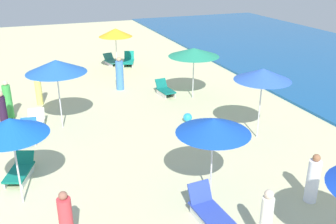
{
  "coord_description": "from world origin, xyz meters",
  "views": [
    {
      "loc": [
        10.75,
        4.05,
        6.37
      ],
      "look_at": [
        -1.69,
        8.78,
        0.93
      ],
      "focal_mm": 40.66,
      "sensor_mm": 36.0,
      "label": 1
    }
  ],
  "objects_px": {
    "lounge_chair_0_1": "(111,61)",
    "umbrella_2": "(56,66)",
    "lounge_chair_2_0": "(35,122)",
    "umbrella_1": "(263,74)",
    "lounge_chair_2_1": "(28,133)",
    "beach_ball_0": "(188,117)",
    "umbrella_3": "(213,126)",
    "beachgoer_6": "(8,101)",
    "umbrella_6": "(10,127)",
    "lounge_chair_3_0": "(209,211)",
    "beachgoer_0": "(66,224)",
    "lounge_chair_6_0": "(20,171)",
    "beachgoer_2": "(3,112)",
    "umbrella_5": "(194,52)",
    "beachgoer_5": "(120,75)",
    "umbrella_0": "(115,33)",
    "beachgoer_4": "(38,89)",
    "lounge_chair_0_0": "(129,61)",
    "beachgoer_3": "(266,220)",
    "beachgoer_1": "(313,180)"
  },
  "relations": [
    {
      "from": "lounge_chair_3_0",
      "to": "beachgoer_3",
      "type": "bearing_deg",
      "value": -64.35
    },
    {
      "from": "lounge_chair_2_1",
      "to": "umbrella_3",
      "type": "relative_size",
      "value": 0.56
    },
    {
      "from": "lounge_chair_2_1",
      "to": "beachgoer_6",
      "type": "relative_size",
      "value": 0.82
    },
    {
      "from": "lounge_chair_2_1",
      "to": "lounge_chair_2_0",
      "type": "bearing_deg",
      "value": 80.67
    },
    {
      "from": "lounge_chair_3_0",
      "to": "beachgoer_2",
      "type": "relative_size",
      "value": 0.92
    },
    {
      "from": "beach_ball_0",
      "to": "lounge_chair_2_1",
      "type": "bearing_deg",
      "value": -95.2
    },
    {
      "from": "lounge_chair_6_0",
      "to": "beachgoer_2",
      "type": "bearing_deg",
      "value": 117.11
    },
    {
      "from": "lounge_chair_2_0",
      "to": "beachgoer_0",
      "type": "xyz_separation_m",
      "value": [
        7.53,
        0.36,
        0.5
      ]
    },
    {
      "from": "beachgoer_2",
      "to": "beachgoer_5",
      "type": "xyz_separation_m",
      "value": [
        -3.2,
        5.5,
        0.03
      ]
    },
    {
      "from": "beachgoer_2",
      "to": "umbrella_0",
      "type": "bearing_deg",
      "value": -1.26
    },
    {
      "from": "lounge_chair_2_0",
      "to": "umbrella_1",
      "type": "bearing_deg",
      "value": -16.18
    },
    {
      "from": "beachgoer_0",
      "to": "lounge_chair_0_0",
      "type": "bearing_deg",
      "value": 175.81
    },
    {
      "from": "beachgoer_3",
      "to": "umbrella_3",
      "type": "bearing_deg",
      "value": -135.57
    },
    {
      "from": "umbrella_0",
      "to": "umbrella_2",
      "type": "distance_m",
      "value": 8.18
    },
    {
      "from": "beachgoer_0",
      "to": "beachgoer_6",
      "type": "bearing_deg",
      "value": -155.66
    },
    {
      "from": "umbrella_5",
      "to": "beachgoer_5",
      "type": "distance_m",
      "value": 4.17
    },
    {
      "from": "umbrella_5",
      "to": "umbrella_6",
      "type": "xyz_separation_m",
      "value": [
        6.11,
        -7.95,
        0.06
      ]
    },
    {
      "from": "umbrella_5",
      "to": "beachgoer_6",
      "type": "height_order",
      "value": "umbrella_5"
    },
    {
      "from": "lounge_chair_3_0",
      "to": "beachgoer_0",
      "type": "height_order",
      "value": "beachgoer_0"
    },
    {
      "from": "lounge_chair_2_0",
      "to": "beachgoer_0",
      "type": "relative_size",
      "value": 0.83
    },
    {
      "from": "lounge_chair_2_0",
      "to": "beach_ball_0",
      "type": "xyz_separation_m",
      "value": [
        1.62,
        5.95,
        -0.07
      ]
    },
    {
      "from": "umbrella_3",
      "to": "beachgoer_6",
      "type": "bearing_deg",
      "value": -146.72
    },
    {
      "from": "lounge_chair_0_0",
      "to": "beachgoer_4",
      "type": "distance_m",
      "value": 7.78
    },
    {
      "from": "lounge_chair_0_1",
      "to": "umbrella_2",
      "type": "relative_size",
      "value": 0.51
    },
    {
      "from": "umbrella_5",
      "to": "beachgoer_5",
      "type": "xyz_separation_m",
      "value": [
        -2.52,
        -2.98,
        -1.47
      ]
    },
    {
      "from": "lounge_chair_2_1",
      "to": "beachgoer_4",
      "type": "xyz_separation_m",
      "value": [
        -3.69,
        0.63,
        0.51
      ]
    },
    {
      "from": "lounge_chair_3_0",
      "to": "beach_ball_0",
      "type": "relative_size",
      "value": 4.0
    },
    {
      "from": "beachgoer_0",
      "to": "lounge_chair_6_0",
      "type": "bearing_deg",
      "value": -149.09
    },
    {
      "from": "beachgoer_0",
      "to": "umbrella_2",
      "type": "bearing_deg",
      "value": -169.22
    },
    {
      "from": "lounge_chair_0_0",
      "to": "beachgoer_3",
      "type": "height_order",
      "value": "beachgoer_3"
    },
    {
      "from": "lounge_chair_2_1",
      "to": "beach_ball_0",
      "type": "xyz_separation_m",
      "value": [
        0.57,
        6.25,
        -0.08
      ]
    },
    {
      "from": "lounge_chair_0_1",
      "to": "umbrella_5",
      "type": "xyz_separation_m",
      "value": [
        7.52,
        2.29,
        2.03
      ]
    },
    {
      "from": "beachgoer_3",
      "to": "beachgoer_1",
      "type": "bearing_deg",
      "value": 153.61
    },
    {
      "from": "umbrella_5",
      "to": "beachgoer_3",
      "type": "distance_m",
      "value": 10.44
    },
    {
      "from": "beachgoer_2",
      "to": "beachgoer_1",
      "type": "bearing_deg",
      "value": -93.33
    },
    {
      "from": "beachgoer_3",
      "to": "umbrella_2",
      "type": "bearing_deg",
      "value": -119.05
    },
    {
      "from": "umbrella_6",
      "to": "umbrella_2",
      "type": "bearing_deg",
      "value": 161.33
    },
    {
      "from": "lounge_chair_2_0",
      "to": "lounge_chair_6_0",
      "type": "distance_m",
      "value": 3.83
    },
    {
      "from": "lounge_chair_0_0",
      "to": "beachgoer_4",
      "type": "bearing_deg",
      "value": -117.3
    },
    {
      "from": "umbrella_3",
      "to": "umbrella_5",
      "type": "height_order",
      "value": "umbrella_5"
    },
    {
      "from": "lounge_chair_0_1",
      "to": "beachgoer_4",
      "type": "distance_m",
      "value": 7.52
    },
    {
      "from": "umbrella_2",
      "to": "umbrella_6",
      "type": "height_order",
      "value": "umbrella_2"
    },
    {
      "from": "lounge_chair_2_1",
      "to": "umbrella_5",
      "type": "bearing_deg",
      "value": 21.06
    },
    {
      "from": "beachgoer_4",
      "to": "beachgoer_5",
      "type": "xyz_separation_m",
      "value": [
        -0.83,
        4.03,
        0.01
      ]
    },
    {
      "from": "lounge_chair_0_0",
      "to": "beachgoer_0",
      "type": "bearing_deg",
      "value": -90.24
    },
    {
      "from": "lounge_chair_2_0",
      "to": "lounge_chair_0_1",
      "type": "bearing_deg",
      "value": 69.53
    },
    {
      "from": "umbrella_1",
      "to": "beachgoer_5",
      "type": "relative_size",
      "value": 1.58
    },
    {
      "from": "umbrella_6",
      "to": "beachgoer_3",
      "type": "relative_size",
      "value": 1.63
    },
    {
      "from": "umbrella_0",
      "to": "beachgoer_5",
      "type": "xyz_separation_m",
      "value": [
        3.32,
        -0.66,
        -1.54
      ]
    },
    {
      "from": "umbrella_2",
      "to": "lounge_chair_6_0",
      "type": "bearing_deg",
      "value": -25.74
    }
  ]
}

